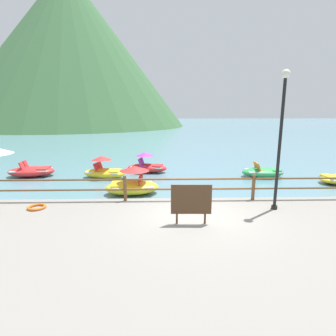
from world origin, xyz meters
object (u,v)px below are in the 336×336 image
(pedal_boat_3, at_px, (263,172))
(pedal_boat_4, at_px, (104,171))
(sign_board, at_px, (191,200))
(pedal_boat_5, at_px, (32,171))
(pedal_boat_1, at_px, (132,184))
(life_ring, at_px, (37,207))
(lamp_post, at_px, (281,129))
(pedal_boat_0, at_px, (147,166))

(pedal_boat_3, xyz_separation_m, pedal_boat_4, (-8.93, 0.02, 0.12))
(sign_board, distance_m, pedal_boat_4, 8.32)
(pedal_boat_3, height_order, pedal_boat_5, pedal_boat_5)
(pedal_boat_3, bearing_deg, pedal_boat_1, -157.10)
(life_ring, distance_m, pedal_boat_5, 7.09)
(lamp_post, height_order, life_ring, lamp_post)
(life_ring, relative_size, pedal_boat_1, 0.24)
(lamp_post, xyz_separation_m, pedal_boat_0, (-4.67, 7.52, -2.70))
(pedal_boat_1, xyz_separation_m, pedal_boat_4, (-1.87, 3.00, -0.04))
(pedal_boat_3, bearing_deg, pedal_boat_4, 179.86)
(pedal_boat_4, bearing_deg, lamp_post, -41.23)
(lamp_post, bearing_deg, life_ring, 178.01)
(life_ring, relative_size, pedal_boat_0, 0.24)
(sign_board, height_order, pedal_boat_0, sign_board)
(life_ring, distance_m, pedal_boat_1, 4.10)
(lamp_post, height_order, pedal_boat_0, lamp_post)
(life_ring, relative_size, pedal_boat_4, 0.24)
(pedal_boat_5, bearing_deg, sign_board, -43.26)
(pedal_boat_4, relative_size, pedal_boat_5, 0.97)
(pedal_boat_1, bearing_deg, life_ring, -136.30)
(pedal_boat_1, height_order, pedal_boat_4, pedal_boat_1)
(pedal_boat_3, relative_size, pedal_boat_5, 0.89)
(pedal_boat_0, xyz_separation_m, pedal_boat_3, (6.62, -1.42, -0.11))
(life_ring, bearing_deg, pedal_boat_0, 64.81)
(pedal_boat_3, height_order, pedal_boat_4, pedal_boat_4)
(lamp_post, bearing_deg, pedal_boat_3, 72.29)
(pedal_boat_0, bearing_deg, pedal_boat_1, -95.68)
(pedal_boat_0, relative_size, pedal_boat_5, 0.98)
(sign_board, bearing_deg, life_ring, 164.50)
(sign_board, bearing_deg, lamp_post, 20.99)
(sign_board, height_order, pedal_boat_3, sign_board)
(lamp_post, xyz_separation_m, pedal_boat_5, (-11.22, 6.64, -2.79))
(pedal_boat_5, bearing_deg, life_ring, -63.66)
(pedal_boat_1, distance_m, pedal_boat_4, 3.54)
(pedal_boat_4, bearing_deg, pedal_boat_3, -0.14)
(pedal_boat_3, bearing_deg, pedal_boat_0, 167.89)
(pedal_boat_0, bearing_deg, pedal_boat_4, -148.76)
(life_ring, bearing_deg, pedal_boat_3, 30.12)
(pedal_boat_0, bearing_deg, lamp_post, -58.12)
(sign_board, distance_m, pedal_boat_5, 11.37)
(lamp_post, xyz_separation_m, sign_board, (-2.96, -1.14, -1.96))
(lamp_post, height_order, pedal_boat_4, lamp_post)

